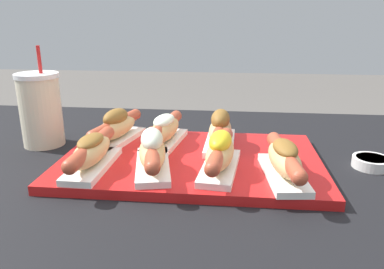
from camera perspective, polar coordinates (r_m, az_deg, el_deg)
serving_tray at (r=0.76m, az=-0.16°, el=-3.98°), size 0.51×0.33×0.02m
hot_dog_0 at (r=0.71m, az=-15.06°, el=-2.57°), size 0.06×0.21×0.06m
hot_dog_1 at (r=0.69m, az=-6.08°, el=-2.55°), size 0.09×0.21×0.08m
hot_dog_2 at (r=0.68m, az=4.30°, el=-2.82°), size 0.08×0.21×0.07m
hot_dog_3 at (r=0.67m, az=13.89°, el=-3.75°), size 0.08×0.21×0.07m
hot_dog_4 at (r=0.85m, az=-11.47°, el=1.11°), size 0.10×0.21×0.08m
hot_dog_5 at (r=0.82m, az=-4.24°, el=0.67°), size 0.08×0.21×0.07m
hot_dog_6 at (r=0.81m, az=4.32°, el=0.74°), size 0.07×0.21×0.08m
sauce_bowl at (r=0.83m, az=25.68°, el=-3.78°), size 0.07×0.07×0.02m
drink_cup at (r=0.92m, az=-22.06°, el=3.54°), size 0.10×0.10×0.23m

